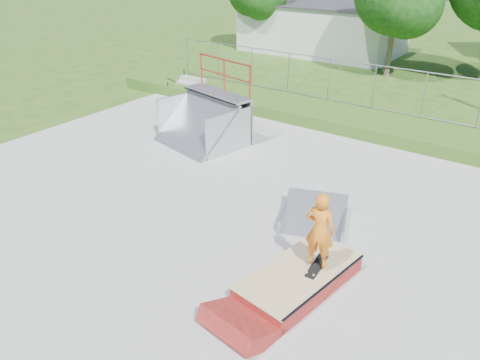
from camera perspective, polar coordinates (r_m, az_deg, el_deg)
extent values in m
plane|color=#295117|center=(12.02, -3.13, -6.40)|extent=(120.00, 120.00, 0.00)
cube|color=#9C9C9A|center=(12.01, -3.13, -6.32)|extent=(20.00, 16.00, 0.04)
cube|color=#295117|center=(19.49, 14.53, 7.01)|extent=(24.00, 3.00, 0.50)
cube|color=maroon|center=(10.25, 7.20, -11.93)|extent=(1.75, 2.98, 0.39)
cube|color=tan|center=(10.12, 7.27, -11.00)|extent=(1.78, 3.00, 0.03)
cube|color=black|center=(10.21, 9.31, -10.36)|extent=(0.27, 0.81, 0.13)
imported|color=orange|center=(9.73, 9.67, -6.40)|extent=(0.66, 0.47, 1.68)
cube|color=silver|center=(33.46, 10.07, 17.71)|extent=(10.00, 6.00, 3.00)
cylinder|color=brown|center=(27.64, 17.72, 14.45)|extent=(0.30, 0.30, 2.45)
sphere|color=#0E350E|center=(26.48, 19.92, 19.44)|extent=(3.36, 3.36, 3.36)
cylinder|color=brown|center=(33.75, 2.06, 17.53)|extent=(0.30, 0.30, 2.27)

